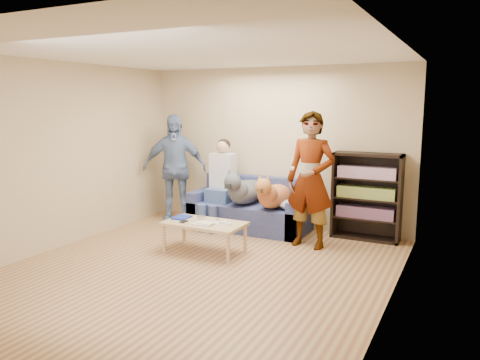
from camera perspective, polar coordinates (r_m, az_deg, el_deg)
The scene contains 27 objects.
ground at distance 5.84m, azimuth -5.38°, elevation -11.00°, with size 5.00×5.00×0.00m, color #8E5C3C.
ceiling at distance 5.50m, azimuth -5.82°, elevation 15.30°, with size 5.00×5.00×0.00m, color white.
wall_back at distance 7.74m, azimuth 4.33°, elevation 3.98°, with size 4.50×4.50×0.00m, color tan.
wall_front at distance 3.69m, azimuth -26.77°, elevation -3.09°, with size 4.50×4.50×0.00m, color tan.
wall_left at distance 6.98m, azimuth -21.46°, elevation 2.75°, with size 5.00×5.00×0.00m, color tan.
wall_right at distance 4.73m, azimuth 18.15°, elevation 0.04°, with size 5.00×5.00×0.00m, color tan.
blanket at distance 7.13m, azimuth 6.38°, elevation -3.02°, with size 0.42×0.36×0.15m, color #A8A8AC.
person_standing_right at distance 6.61m, azimuth 8.60°, elevation -0.02°, with size 0.70×0.46×1.92m, color gray.
person_standing_left at distance 8.10m, azimuth -8.02°, elevation 1.45°, with size 1.08×0.45×1.84m, color #6A86AA.
held_controller at distance 6.46m, azimuth 6.40°, elevation 1.42°, with size 0.04×0.13×0.03m, color silver.
notebook_blue at distance 6.66m, azimuth -7.13°, elevation -4.54°, with size 0.20×0.26×0.03m, color navy.
papers at distance 6.31m, azimuth -4.46°, elevation -5.34°, with size 0.26×0.20×0.01m, color beige.
magazine at distance 6.31m, azimuth -4.14°, elevation -5.22°, with size 0.22×0.17×0.01m, color beige.
camera_silver at distance 6.57m, azimuth -4.75°, elevation -4.58°, with size 0.11×0.06×0.05m, color silver.
controller_a at distance 6.36m, azimuth -1.75°, elevation -5.12°, with size 0.04×0.13×0.03m, color white.
controller_b at distance 6.26m, azimuth -1.45°, elevation -5.36°, with size 0.09×0.06×0.03m, color silver.
headphone_cup_a at distance 6.30m, azimuth -2.91°, elevation -5.32°, with size 0.07×0.07×0.02m, color white.
headphone_cup_b at distance 6.37m, azimuth -2.56°, elevation -5.16°, with size 0.07×0.07×0.02m, color silver.
pen_orange at distance 6.29m, azimuth -5.30°, elevation -5.42°, with size 0.01×0.01×0.14m, color #C1821B.
pen_black at distance 6.51m, azimuth -2.66°, elevation -4.89°, with size 0.01×0.01×0.14m, color black.
wallet at distance 6.45m, azimuth -6.85°, elevation -5.06°, with size 0.07×0.12×0.01m, color black.
sofa at distance 7.64m, azimuth 1.34°, elevation -3.83°, with size 1.90×0.85×0.82m.
person_seated at distance 7.65m, azimuth -2.43°, elevation -0.05°, with size 0.40×0.73×1.47m.
dog_gray at distance 7.43m, azimuth 0.51°, elevation -1.29°, with size 0.43×1.26×0.63m.
dog_tan at distance 7.18m, azimuth 4.00°, elevation -1.82°, with size 0.41×1.16×0.59m.
coffee_table at distance 6.43m, azimuth -4.38°, elevation -5.55°, with size 1.10×0.60×0.42m.
bookshelf at distance 7.22m, azimuth 15.20°, elevation -1.71°, with size 1.00×0.34×1.30m.
Camera 1 is at (2.92, -4.63, 2.04)m, focal length 35.00 mm.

